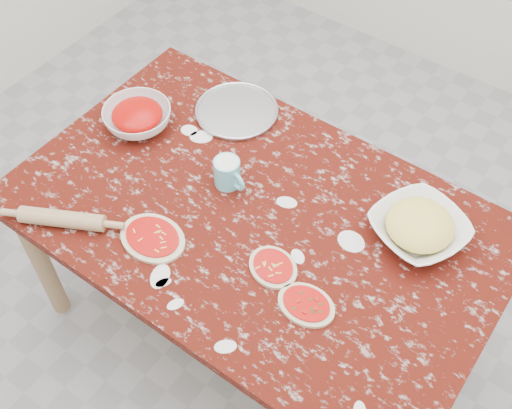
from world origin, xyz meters
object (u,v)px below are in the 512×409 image
(sauce_bowl, at_px, (138,118))
(rolling_pin, at_px, (62,219))
(pizza_tray, at_px, (237,111))
(flour_mug, at_px, (228,173))
(worktable, at_px, (256,229))
(cheese_bowl, at_px, (419,229))

(sauce_bowl, height_order, rolling_pin, sauce_bowl)
(pizza_tray, xyz_separation_m, flour_mug, (0.19, -0.30, 0.05))
(rolling_pin, bearing_deg, worktable, 39.68)
(cheese_bowl, xyz_separation_m, rolling_pin, (-0.95, -0.63, -0.01))
(pizza_tray, distance_m, flour_mug, 0.35)
(pizza_tray, relative_size, rolling_pin, 1.09)
(sauce_bowl, distance_m, rolling_pin, 0.49)
(rolling_pin, bearing_deg, cheese_bowl, 33.62)
(sauce_bowl, bearing_deg, rolling_pin, -76.96)
(sauce_bowl, bearing_deg, flour_mug, -3.92)
(pizza_tray, bearing_deg, flour_mug, -57.64)
(cheese_bowl, bearing_deg, worktable, -153.66)
(pizza_tray, bearing_deg, sauce_bowl, -133.27)
(cheese_bowl, height_order, flour_mug, flour_mug)
(pizza_tray, distance_m, sauce_bowl, 0.37)
(sauce_bowl, distance_m, cheese_bowl, 1.07)
(worktable, relative_size, cheese_bowl, 5.58)
(sauce_bowl, bearing_deg, pizza_tray, 46.73)
(flour_mug, bearing_deg, cheese_bowl, 16.04)
(pizza_tray, xyz_separation_m, cheese_bowl, (0.81, -0.12, 0.03))
(worktable, relative_size, pizza_tray, 5.26)
(sauce_bowl, relative_size, cheese_bowl, 0.86)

